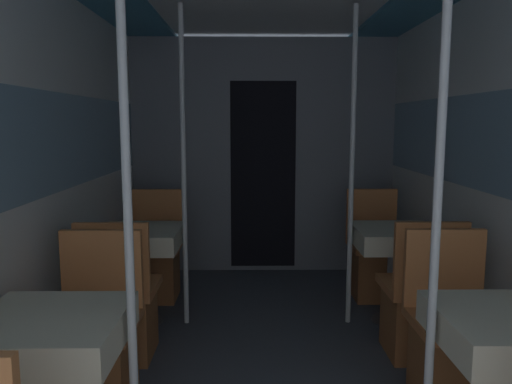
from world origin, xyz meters
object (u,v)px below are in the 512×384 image
at_px(chair_left_far_1, 155,264).
at_px(chair_right_near_1, 418,312).
at_px(chair_left_near_1, 122,313).
at_px(dining_table_right_1, 395,243).
at_px(support_pole_left_0, 128,210).
at_px(dining_table_left_1, 140,243).
at_px(chair_right_far_1, 375,264).
at_px(support_pole_left_1, 184,170).
at_px(dining_table_left_0, 50,342).
at_px(chair_left_far_0, 95,354).
at_px(support_pole_right_1, 352,170).
at_px(support_pole_right_0, 437,209).
at_px(chair_right_far_0, 453,352).
at_px(dining_table_right_0, 512,339).

height_order(chair_left_far_1, chair_right_near_1, same).
xyz_separation_m(chair_left_near_1, dining_table_right_1, (1.87, 0.55, 0.32)).
distance_m(support_pole_left_0, dining_table_right_1, 2.32).
bearing_deg(dining_table_left_1, chair_right_far_1, 16.33).
relative_size(support_pole_left_0, chair_right_far_1, 2.53).
xyz_separation_m(dining_table_left_1, chair_right_near_1, (1.87, -0.55, -0.32)).
bearing_deg(support_pole_left_1, support_pole_left_0, -90.00).
relative_size(dining_table_left_0, support_pole_left_0, 0.31).
bearing_deg(chair_left_far_0, support_pole_right_1, -144.44).
bearing_deg(support_pole_right_0, support_pole_left_1, 126.22).
distance_m(chair_right_far_0, support_pole_right_1, 1.43).
height_order(dining_table_left_1, dining_table_right_0, same).
relative_size(support_pole_left_1, support_pole_right_0, 1.00).
xyz_separation_m(support_pole_left_1, chair_right_far_1, (1.54, 0.55, -0.86)).
bearing_deg(chair_right_far_1, chair_left_far_0, 41.37).
bearing_deg(dining_table_left_0, chair_left_far_1, 90.00).
distance_m(chair_left_near_1, chair_right_far_1, 2.17).
distance_m(support_pole_left_0, chair_right_far_0, 1.85).
relative_size(support_pole_left_0, support_pole_right_1, 1.00).
bearing_deg(support_pole_right_1, chair_left_far_0, -144.44).
bearing_deg(chair_left_near_1, chair_left_far_0, -90.00).
bearing_deg(dining_table_left_1, dining_table_left_0, -90.00).
height_order(support_pole_left_1, dining_table_right_1, support_pole_left_1).
xyz_separation_m(dining_table_left_1, chair_right_far_0, (1.87, -1.10, -0.32)).
distance_m(support_pole_right_0, chair_right_near_1, 1.43).
relative_size(chair_left_far_1, dining_table_right_1, 1.27).
bearing_deg(support_pole_left_0, dining_table_right_1, 46.96).
relative_size(chair_left_far_1, chair_right_far_0, 1.00).
relative_size(chair_right_far_0, chair_right_near_1, 1.00).
xyz_separation_m(dining_table_left_0, chair_right_far_0, (1.87, 0.55, -0.32)).
bearing_deg(support_pole_right_0, dining_table_left_0, 180.00).
xyz_separation_m(dining_table_right_0, dining_table_right_1, (0.00, 1.65, 0.00)).
bearing_deg(chair_right_near_1, chair_left_far_0, -163.56).
bearing_deg(dining_table_right_0, dining_table_right_1, 90.00).
relative_size(dining_table_left_1, chair_left_near_1, 0.79).
xyz_separation_m(support_pole_left_0, support_pole_left_1, (0.00, 1.65, 0.00)).
bearing_deg(support_pole_left_1, chair_left_near_1, -121.21).
relative_size(chair_left_near_1, chair_left_far_1, 1.00).
bearing_deg(chair_right_far_1, support_pole_left_0, 54.98).
height_order(chair_right_far_0, dining_table_right_1, chair_right_far_0).
height_order(support_pole_right_0, support_pole_right_1, same).
bearing_deg(chair_left_far_0, support_pole_right_0, 160.40).
distance_m(chair_left_far_1, dining_table_right_0, 2.91).
distance_m(dining_table_right_1, chair_right_far_1, 0.63).
distance_m(dining_table_left_0, chair_right_far_1, 2.91).
relative_size(chair_right_far_1, support_pole_right_1, 0.40).
xyz_separation_m(support_pole_left_0, dining_table_right_0, (1.54, 0.00, -0.54)).
relative_size(chair_left_far_1, dining_table_right_0, 1.27).
height_order(support_pole_left_1, support_pole_right_0, same).
bearing_deg(support_pole_left_0, chair_left_near_1, 106.80).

